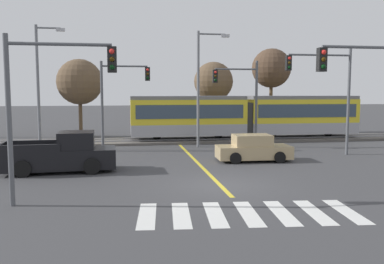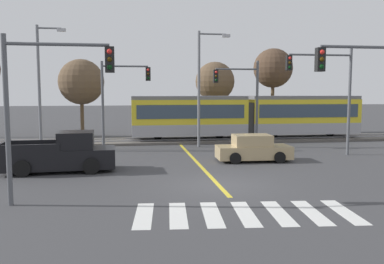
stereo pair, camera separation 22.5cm
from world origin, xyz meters
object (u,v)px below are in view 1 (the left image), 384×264
Objects in this scene: traffic_light_near_right at (375,90)px; bare_tree_far_east at (271,69)px; traffic_light_mid_right at (329,85)px; traffic_light_near_left at (47,92)px; pickup_truck at (62,155)px; street_lamp_west at (40,80)px; light_rail_tram at (246,115)px; street_lamp_centre at (201,81)px; traffic_light_far_left at (118,92)px; sedan_crossing at (253,149)px; traffic_light_far_right at (242,92)px; bare_tree_west at (80,82)px; bare_tree_east at (213,82)px.

bare_tree_far_east reaches higher than traffic_light_near_right.
traffic_light_mid_right is 17.41m from traffic_light_near_left.
pickup_truck is 0.66× the size of street_lamp_west.
light_rail_tram is 3.13× the size of traffic_light_near_left.
street_lamp_centre reaches higher than traffic_light_mid_right.
bare_tree_far_east reaches higher than pickup_truck.
traffic_light_mid_right is 13.70m from bare_tree_far_east.
traffic_light_far_left is 0.97× the size of traffic_light_near_right.
bare_tree_far_east reaches higher than sedan_crossing.
traffic_light_far_left is at bearing 128.67° from traffic_light_near_right.
traffic_light_far_right reaches higher than light_rail_tram.
traffic_light_near_left is 0.74× the size of bare_tree_far_east.
traffic_light_far_right is at bearing 2.69° from traffic_light_far_left.
pickup_truck is at bearing -111.65° from traffic_light_far_left.
street_lamp_west reaches higher than traffic_light_mid_right.
traffic_light_near_right is 14.49m from street_lamp_centre.
traffic_light_near_right is at bearing -25.00° from pickup_truck.
traffic_light_near_right is 0.75× the size of street_lamp_centre.
light_rail_tram is at bearing -127.51° from bare_tree_far_east.
traffic_light_mid_right is (15.47, 2.83, 3.54)m from pickup_truck.
street_lamp_centre reaches higher than light_rail_tram.
traffic_light_near_left is at bearing -142.62° from sedan_crossing.
bare_tree_east is (12.07, -0.15, 0.07)m from bare_tree_west.
bare_tree_east is (11.19, 16.51, 4.02)m from pickup_truck.
light_rail_tram is 11.15m from traffic_light_far_left.
street_lamp_centre is 1.02× the size of bare_tree_far_east.
traffic_light_mid_right is 0.79× the size of street_lamp_west.
light_rail_tram reaches higher than sedan_crossing.
traffic_light_near_right is (0.08, -17.10, 1.99)m from light_rail_tram.
street_lamp_centre reaches higher than traffic_light_far_right.
bare_tree_west reaches higher than traffic_light_far_right.
traffic_light_far_right is 13.16m from traffic_light_near_right.
traffic_light_far_left is 0.90× the size of traffic_light_mid_right.
sedan_crossing is at bearing -27.17° from street_lamp_west.
traffic_light_far_right is at bearing -14.71° from street_lamp_centre.
bare_tree_far_east is (17.63, -0.29, 1.32)m from bare_tree_west.
traffic_light_far_left is at bearing -168.91° from street_lamp_centre.
bare_tree_far_east is (14.08, 9.67, 2.17)m from traffic_light_far_left.
street_lamp_west is at bearing -100.74° from bare_tree_west.
street_lamp_west reaches higher than bare_tree_west.
traffic_light_near_right is 0.91× the size of bare_tree_east.
traffic_light_mid_right is 9.21m from traffic_light_near_right.
street_lamp_centre is at bearing 165.29° from traffic_light_far_right.
traffic_light_mid_right is 14.34m from bare_tree_east.
traffic_light_near_right is (2.50, -7.50, 3.34)m from sedan_crossing.
traffic_light_near_left is at bearing -119.98° from street_lamp_centre.
bare_tree_east is at bearing 105.91° from light_rail_tram.
traffic_light_far_right is at bearing -110.57° from light_rail_tram.
traffic_light_far_left is at bearing 163.22° from traffic_light_mid_right.
light_rail_tram is at bearing 75.84° from sedan_crossing.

